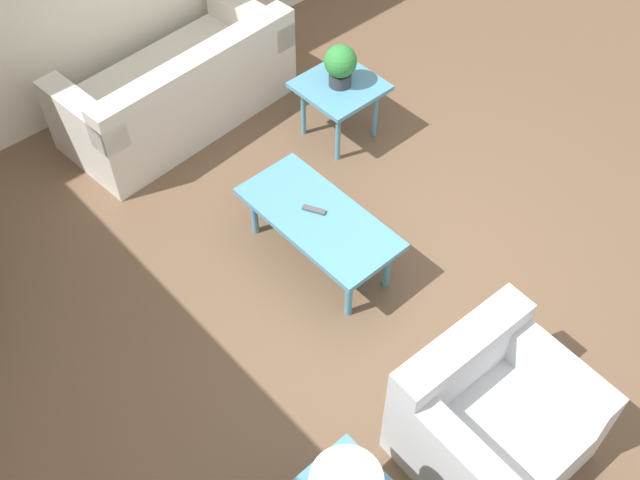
{
  "coord_description": "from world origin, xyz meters",
  "views": [
    {
      "loc": [
        -2.0,
        2.42,
        4.11
      ],
      "look_at": [
        0.24,
        0.4,
        0.55
      ],
      "focal_mm": 42.0,
      "sensor_mm": 36.0,
      "label": 1
    }
  ],
  "objects_px": {
    "coffee_table": "(319,221)",
    "potted_plant": "(340,64)",
    "side_table_plant": "(340,91)",
    "sofa": "(179,90)",
    "armchair": "(489,419)"
  },
  "relations": [
    {
      "from": "coffee_table",
      "to": "potted_plant",
      "type": "height_order",
      "value": "potted_plant"
    },
    {
      "from": "coffee_table",
      "to": "side_table_plant",
      "type": "relative_size",
      "value": 1.95
    },
    {
      "from": "coffee_table",
      "to": "sofa",
      "type": "bearing_deg",
      "value": -4.99
    },
    {
      "from": "potted_plant",
      "to": "armchair",
      "type": "bearing_deg",
      "value": 153.92
    },
    {
      "from": "sofa",
      "to": "side_table_plant",
      "type": "xyz_separation_m",
      "value": [
        -1.0,
        -0.83,
        0.14
      ]
    },
    {
      "from": "side_table_plant",
      "to": "armchair",
      "type": "bearing_deg",
      "value": 153.92
    },
    {
      "from": "sofa",
      "to": "side_table_plant",
      "type": "relative_size",
      "value": 3.28
    },
    {
      "from": "armchair",
      "to": "side_table_plant",
      "type": "distance_m",
      "value": 2.82
    },
    {
      "from": "coffee_table",
      "to": "side_table_plant",
      "type": "xyz_separation_m",
      "value": [
        0.85,
        -0.99,
        0.06
      ]
    },
    {
      "from": "sofa",
      "to": "armchair",
      "type": "bearing_deg",
      "value": 78.96
    },
    {
      "from": "coffee_table",
      "to": "potted_plant",
      "type": "xyz_separation_m",
      "value": [
        0.85,
        -0.99,
        0.31
      ]
    },
    {
      "from": "armchair",
      "to": "coffee_table",
      "type": "xyz_separation_m",
      "value": [
        1.68,
        -0.25,
        0.06
      ]
    },
    {
      "from": "sofa",
      "to": "coffee_table",
      "type": "bearing_deg",
      "value": 80.6
    },
    {
      "from": "sofa",
      "to": "side_table_plant",
      "type": "distance_m",
      "value": 1.31
    },
    {
      "from": "armchair",
      "to": "coffee_table",
      "type": "height_order",
      "value": "armchair"
    }
  ]
}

